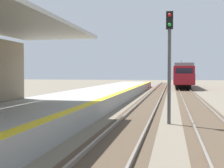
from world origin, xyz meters
TOP-DOWN VIEW (x-y plane):
  - station_platform at (-2.50, 16.00)m, footprint 5.00×80.00m
  - track_pair_nearest_platform at (1.90, 20.00)m, footprint 2.34×120.00m
  - track_pair_middle at (5.30, 20.00)m, footprint 2.34×120.00m
  - approaching_train at (5.30, 54.25)m, footprint 2.93×19.60m
  - rail_signal_post at (3.52, 17.36)m, footprint 0.32×0.34m

SIDE VIEW (x-z plane):
  - track_pair_nearest_platform at x=1.90m, z-range -0.03..0.13m
  - track_pair_middle at x=5.30m, z-range -0.03..0.13m
  - station_platform at x=-2.50m, z-range 0.00..0.90m
  - approaching_train at x=5.30m, z-range -0.20..4.56m
  - rail_signal_post at x=3.52m, z-range 0.59..5.79m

